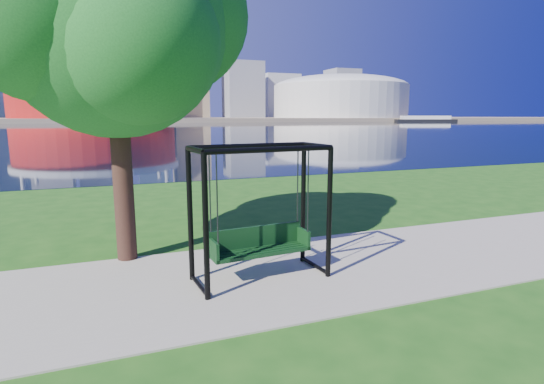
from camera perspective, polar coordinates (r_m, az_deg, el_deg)
ground at (r=8.90m, az=0.78°, el=-9.79°), size 900.00×900.00×0.00m
path at (r=8.46m, az=2.04°, el=-10.77°), size 120.00×4.00×0.03m
river at (r=109.87m, az=-19.29°, el=8.03°), size 900.00×180.00×0.02m
far_bank at (r=313.80m, az=-20.42°, el=9.17°), size 900.00×228.00×2.00m
stadium at (r=243.14m, az=-22.85°, el=12.03°), size 83.00×83.00×32.00m
arena at (r=279.59m, az=9.14°, el=12.68°), size 84.00×84.00×26.56m
skyline at (r=328.82m, az=-21.60°, el=15.22°), size 392.00×66.00×96.50m
swing at (r=7.84m, az=-1.66°, el=-3.22°), size 2.55×1.28×2.53m
park_tree at (r=9.49m, az=-20.97°, el=21.12°), size 5.73×5.18×7.12m
barge at (r=250.91m, az=19.90°, el=9.22°), size 33.21×19.77×3.23m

